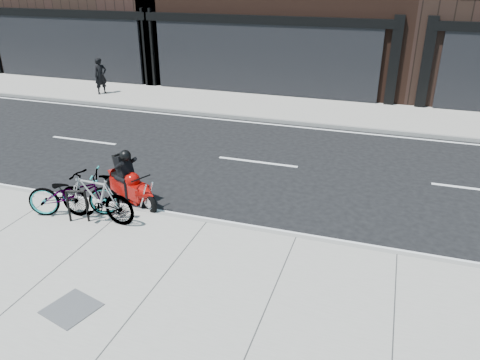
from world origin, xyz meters
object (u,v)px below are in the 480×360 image
(motorcycle, at_px, (132,185))
(bike_rack, at_px, (77,203))
(utility_grate, at_px, (71,308))
(bicycle_front, at_px, (73,194))
(pedestrian, at_px, (101,76))
(bicycle_rear, at_px, (96,197))

(motorcycle, bearing_deg, bike_rack, -95.02)
(bike_rack, bearing_deg, motorcycle, 61.89)
(bike_rack, relative_size, utility_grate, 1.00)
(bike_rack, xyz_separation_m, bicycle_front, (-0.25, 0.23, 0.09))
(bike_rack, bearing_deg, utility_grate, -56.86)
(bicycle_front, bearing_deg, bike_rack, -152.54)
(bike_rack, xyz_separation_m, pedestrian, (-6.06, 10.09, 0.34))
(bicycle_rear, height_order, pedestrian, pedestrian)
(bicycle_rear, bearing_deg, utility_grate, 27.88)
(motorcycle, distance_m, pedestrian, 11.14)
(bike_rack, height_order, utility_grate, bike_rack)
(bicycle_rear, bearing_deg, motorcycle, 168.39)
(bicycle_rear, relative_size, pedestrian, 1.21)
(bicycle_front, distance_m, bicycle_rear, 0.63)
(bicycle_front, bearing_deg, motorcycle, -62.80)
(utility_grate, bearing_deg, motorcycle, 105.16)
(bicycle_front, relative_size, utility_grate, 2.67)
(bike_rack, bearing_deg, bicycle_rear, 24.10)
(motorcycle, relative_size, utility_grate, 2.39)
(bike_rack, distance_m, motorcycle, 1.36)
(pedestrian, bearing_deg, motorcycle, -113.43)
(bicycle_front, xyz_separation_m, bicycle_rear, (0.63, -0.06, 0.04))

